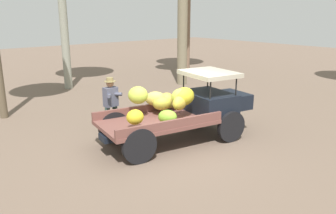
% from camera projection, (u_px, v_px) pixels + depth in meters
% --- Properties ---
extents(ground_plane, '(60.00, 60.00, 0.00)m').
position_uv_depth(ground_plane, '(170.00, 146.00, 9.20)').
color(ground_plane, brown).
extents(truck, '(4.62, 2.33, 1.87)m').
position_uv_depth(truck, '(185.00, 107.00, 9.47)').
color(truck, black).
rests_on(truck, ground).
extents(farmer, '(0.53, 0.47, 1.65)m').
position_uv_depth(farmer, '(111.00, 101.00, 10.04)').
color(farmer, '#344C43').
rests_on(farmer, ground).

